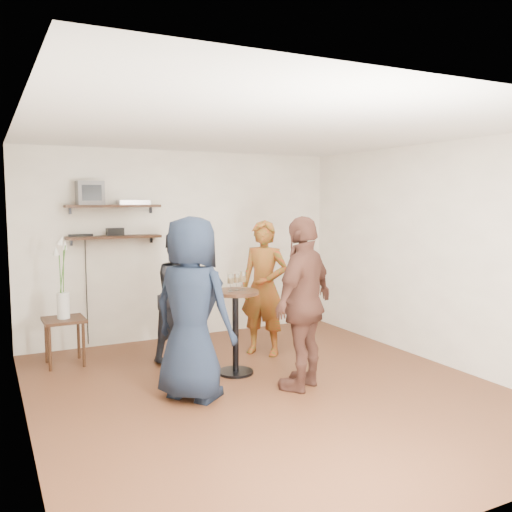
{
  "coord_description": "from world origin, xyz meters",
  "views": [
    {
      "loc": [
        -2.52,
        -4.7,
        1.94
      ],
      "look_at": [
        0.06,
        0.4,
        1.34
      ],
      "focal_mm": 38.0,
      "sensor_mm": 36.0,
      "label": 1
    }
  ],
  "objects": [
    {
      "name": "crt_monitor",
      "position": [
        -1.29,
        2.38,
        2.02
      ],
      "size": [
        0.32,
        0.3,
        0.3
      ],
      "primitive_type": "cube",
      "color": "#59595B",
      "rests_on": "shelf_upper"
    },
    {
      "name": "person_brown",
      "position": [
        0.37,
        -0.08,
        0.89
      ],
      "size": [
        1.11,
        0.9,
        1.77
      ],
      "primitive_type": "imported",
      "rotation": [
        0.0,
        0.0,
        3.68
      ],
      "color": "#4D2A21",
      "rests_on": "room"
    },
    {
      "name": "shelf_lower",
      "position": [
        -1.0,
        2.38,
        1.45
      ],
      "size": [
        1.2,
        0.25,
        0.04
      ],
      "primitive_type": "cube",
      "color": "black",
      "rests_on": "room"
    },
    {
      "name": "person_dark",
      "position": [
        -0.42,
        1.41,
        0.78
      ],
      "size": [
        0.94,
        0.86,
        1.57
      ],
      "primitive_type": "imported",
      "rotation": [
        0.0,
        0.0,
        0.43
      ],
      "color": "black",
      "rests_on": "room"
    },
    {
      "name": "room",
      "position": [
        0.0,
        0.0,
        1.3
      ],
      "size": [
        4.58,
        5.08,
        2.68
      ],
      "color": "#4E2A19",
      "rests_on": "ground"
    },
    {
      "name": "wine_glass_fl",
      "position": [
        -0.14,
        0.61,
        1.07
      ],
      "size": [
        0.06,
        0.06,
        0.19
      ],
      "color": "silver",
      "rests_on": "drinks_table"
    },
    {
      "name": "drinks_table",
      "position": [
        -0.07,
        0.65,
        0.6
      ],
      "size": [
        0.51,
        0.51,
        0.94
      ],
      "color": "black",
      "rests_on": "room"
    },
    {
      "name": "wine_glass_bl",
      "position": [
        -0.11,
        0.7,
        1.07
      ],
      "size": [
        0.06,
        0.06,
        0.19
      ],
      "color": "silver",
      "rests_on": "drinks_table"
    },
    {
      "name": "wine_glass_br",
      "position": [
        -0.05,
        0.65,
        1.07
      ],
      "size": [
        0.06,
        0.06,
        0.19
      ],
      "color": "silver",
      "rests_on": "drinks_table"
    },
    {
      "name": "dvd_deck",
      "position": [
        -0.74,
        2.38,
        1.9
      ],
      "size": [
        0.4,
        0.24,
        0.06
      ],
      "primitive_type": "cube",
      "color": "silver",
      "rests_on": "shelf_upper"
    },
    {
      "name": "person_navy",
      "position": [
        -0.75,
        0.15,
        0.89
      ],
      "size": [
        0.97,
        1.04,
        1.78
      ],
      "primitive_type": "imported",
      "rotation": [
        0.0,
        0.0,
        2.19
      ],
      "color": "black",
      "rests_on": "room"
    },
    {
      "name": "person_plaid",
      "position": [
        0.58,
        1.2,
        0.84
      ],
      "size": [
        0.7,
        0.73,
        1.68
      ],
      "primitive_type": "imported",
      "rotation": [
        0.0,
        0.0,
        -0.86
      ],
      "color": "red",
      "rests_on": "room"
    },
    {
      "name": "radio",
      "position": [
        -0.99,
        2.38,
        1.52
      ],
      "size": [
        0.22,
        0.1,
        0.1
      ],
      "primitive_type": "cube",
      "color": "black",
      "rests_on": "shelf_lower"
    },
    {
      "name": "wine_glass_fr",
      "position": [
        0.01,
        0.62,
        1.08
      ],
      "size": [
        0.07,
        0.07,
        0.21
      ],
      "color": "silver",
      "rests_on": "drinks_table"
    },
    {
      "name": "side_table",
      "position": [
        -1.72,
        1.85,
        0.46
      ],
      "size": [
        0.47,
        0.47,
        0.55
      ],
      "rotation": [
        0.0,
        0.0,
        0.03
      ],
      "color": "black",
      "rests_on": "room"
    },
    {
      "name": "shelf_upper",
      "position": [
        -1.0,
        2.38,
        1.85
      ],
      "size": [
        1.2,
        0.25,
        0.04
      ],
      "primitive_type": "cube",
      "color": "black",
      "rests_on": "room"
    },
    {
      "name": "power_strip",
      "position": [
        -1.41,
        2.42,
        1.48
      ],
      "size": [
        0.3,
        0.05,
        0.03
      ],
      "primitive_type": "cube",
      "color": "black",
      "rests_on": "shelf_lower"
    },
    {
      "name": "vase_lilies",
      "position": [
        -1.72,
        1.85,
        0.86
      ],
      "size": [
        0.19,
        0.2,
        0.99
      ],
      "rotation": [
        0.0,
        0.0,
        0.03
      ],
      "color": "silver",
      "rests_on": "side_table"
    }
  ]
}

